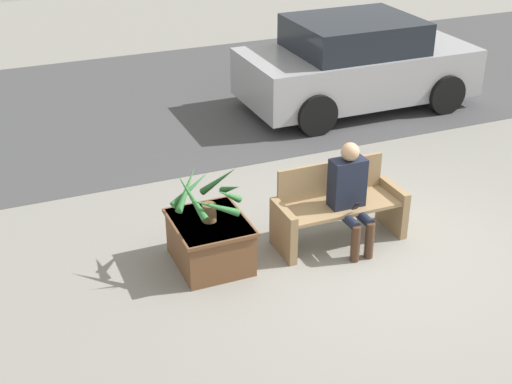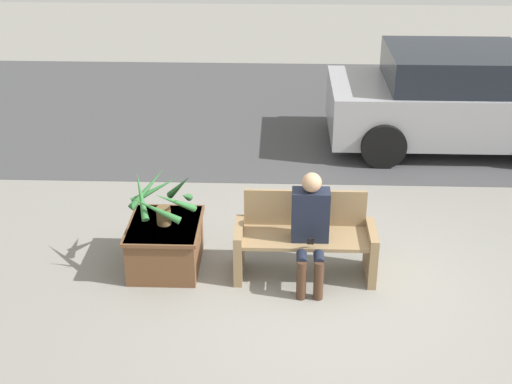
% 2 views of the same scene
% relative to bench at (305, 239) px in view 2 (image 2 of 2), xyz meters
% --- Properties ---
extents(ground_plane, '(30.00, 30.00, 0.00)m').
position_rel_bench_xyz_m(ground_plane, '(0.28, -0.48, -0.42)').
color(ground_plane, gray).
extents(road_surface, '(20.00, 6.00, 0.01)m').
position_rel_bench_xyz_m(road_surface, '(0.28, 5.25, -0.41)').
color(road_surface, '#424244').
rests_on(road_surface, ground_plane).
extents(bench, '(1.52, 0.57, 0.90)m').
position_rel_bench_xyz_m(bench, '(0.00, 0.00, 0.00)').
color(bench, '#8C704C').
rests_on(bench, ground_plane).
extents(person_seated, '(0.39, 0.57, 1.26)m').
position_rel_bench_xyz_m(person_seated, '(0.05, -0.18, 0.28)').
color(person_seated, black).
rests_on(person_seated, ground_plane).
extents(planter_box, '(0.79, 0.93, 0.54)m').
position_rel_bench_xyz_m(planter_box, '(-1.54, 0.07, -0.13)').
color(planter_box, brown).
rests_on(planter_box, ground_plane).
extents(potted_plant, '(0.77, 0.79, 0.61)m').
position_rel_bench_xyz_m(potted_plant, '(-1.53, 0.08, 0.43)').
color(potted_plant, brown).
rests_on(potted_plant, planter_box).
extents(parked_car, '(3.89, 1.98, 1.51)m').
position_rel_bench_xyz_m(parked_car, '(2.40, 3.79, 0.33)').
color(parked_car, '#99999E').
rests_on(parked_car, ground_plane).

